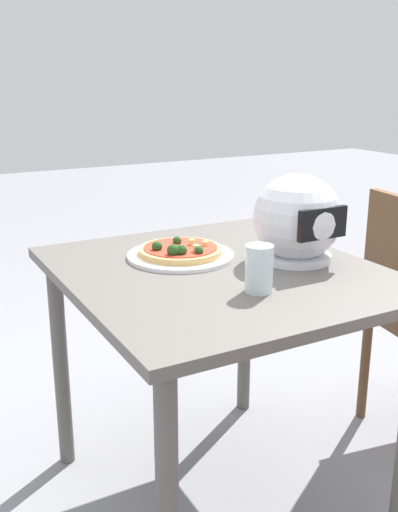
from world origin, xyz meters
name	(u,v)px	position (x,y,z in m)	size (l,w,h in m)	color
ground_plane	(216,495)	(0.00, 0.00, 0.00)	(14.00, 14.00, 0.00)	gray
dining_table	(218,303)	(0.00, 0.00, 0.66)	(0.84, 0.93, 0.76)	#5B5651
pizza_plate	(181,256)	(0.05, -0.14, 0.77)	(0.32, 0.32, 0.01)	white
pizza	(180,250)	(0.05, -0.14, 0.79)	(0.25, 0.25, 0.05)	tan
motorcycle_helmet	(297,220)	(-0.24, 0.04, 0.88)	(0.25, 0.25, 0.25)	silver
drinking_glass	(259,269)	(0.01, 0.21, 0.82)	(0.07, 0.07, 0.12)	silver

